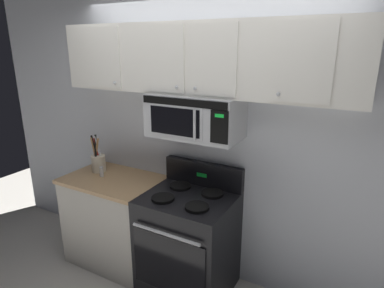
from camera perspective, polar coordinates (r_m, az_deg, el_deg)
back_wall at (r=2.92m, az=2.85°, el=1.50°), size 5.20×0.10×2.70m
stove_range at (r=3.00m, az=-0.64°, el=-16.69°), size 0.76×0.69×1.12m
over_range_microwave at (r=2.66m, az=0.52°, el=4.93°), size 0.76×0.43×0.35m
upper_cabinets at (r=2.63m, az=0.89°, el=14.70°), size 2.50×0.36×0.55m
counter_segment at (r=3.44m, az=-13.15°, el=-12.70°), size 0.93×0.65×0.90m
utensil_crock_cream at (r=3.42m, az=-16.12°, el=-2.95°), size 0.14×0.14×0.39m
salt_shaker at (r=3.29m, az=-15.57°, el=-4.69°), size 0.04×0.04×0.10m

